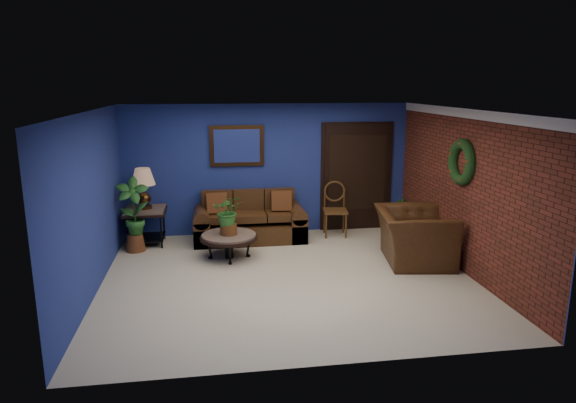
{
  "coord_description": "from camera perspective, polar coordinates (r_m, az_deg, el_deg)",
  "views": [
    {
      "loc": [
        -1.11,
        -7.21,
        2.88
      ],
      "look_at": [
        0.08,
        0.55,
        1.06
      ],
      "focal_mm": 32.0,
      "sensor_mm": 36.0,
      "label": 1
    }
  ],
  "objects": [
    {
      "name": "wreath",
      "position": [
        8.28,
        18.75,
        4.18
      ],
      "size": [
        0.16,
        0.72,
        0.72
      ],
      "primitive_type": "torus",
      "rotation": [
        0.0,
        1.57,
        0.0
      ],
      "color": "black",
      "rests_on": "wall_right_brick"
    },
    {
      "name": "coffee_plant",
      "position": [
        8.53,
        -6.66,
        -1.28
      ],
      "size": [
        0.52,
        0.46,
        0.67
      ],
      "color": "brown",
      "rests_on": "coffee_table"
    },
    {
      "name": "floor_plant",
      "position": [
        9.93,
        11.97,
        -1.72
      ],
      "size": [
        0.41,
        0.36,
        0.77
      ],
      "color": "brown",
      "rests_on": "ground"
    },
    {
      "name": "coffee_table",
      "position": [
        8.65,
        -6.59,
        -4.0
      ],
      "size": [
        0.96,
        0.96,
        0.41
      ],
      "rotation": [
        0.0,
        0.0,
        -0.08
      ],
      "color": "#4E4944",
      "rests_on": "ground"
    },
    {
      "name": "floor",
      "position": [
        7.84,
        0.03,
        -8.48
      ],
      "size": [
        5.5,
        5.5,
        0.0
      ],
      "primitive_type": "plane",
      "color": "beige",
      "rests_on": "ground"
    },
    {
      "name": "armchair",
      "position": [
        8.66,
        13.83,
        -3.78
      ],
      "size": [
        1.34,
        1.48,
        0.86
      ],
      "primitive_type": "imported",
      "rotation": [
        0.0,
        0.0,
        1.42
      ],
      "color": "#412712",
      "rests_on": "ground"
    },
    {
      "name": "wall_left",
      "position": [
        7.57,
        -21.01,
        -0.26
      ],
      "size": [
        0.04,
        5.0,
        2.5
      ],
      "primitive_type": "cube",
      "color": "navy",
      "rests_on": "ground"
    },
    {
      "name": "wall_right_brick",
      "position": [
        8.34,
        19.05,
        1.07
      ],
      "size": [
        0.04,
        5.0,
        2.5
      ],
      "primitive_type": "cube",
      "color": "maroon",
      "rests_on": "ground"
    },
    {
      "name": "side_chair",
      "position": [
        9.9,
        5.24,
        -0.4
      ],
      "size": [
        0.5,
        0.5,
        1.04
      ],
      "rotation": [
        0.0,
        0.0,
        -0.13
      ],
      "color": "#513217",
      "rests_on": "ground"
    },
    {
      "name": "crown_molding",
      "position": [
        8.18,
        19.48,
        9.18
      ],
      "size": [
        0.03,
        5.0,
        0.14
      ],
      "primitive_type": "cube",
      "color": "white",
      "rests_on": "wall_right_brick"
    },
    {
      "name": "ceiling",
      "position": [
        7.3,
        0.03,
        10.08
      ],
      "size": [
        5.5,
        5.0,
        0.02
      ],
      "primitive_type": "cube",
      "color": "silver",
      "rests_on": "wall_back"
    },
    {
      "name": "closet_door",
      "position": [
        10.26,
        7.61,
        2.68
      ],
      "size": [
        1.44,
        0.06,
        2.18
      ],
      "primitive_type": "cube",
      "color": "black",
      "rests_on": "wall_back"
    },
    {
      "name": "wall_back",
      "position": [
        9.91,
        -2.18,
        3.59
      ],
      "size": [
        5.5,
        0.04,
        2.5
      ],
      "primitive_type": "cube",
      "color": "navy",
      "rests_on": "ground"
    },
    {
      "name": "tall_plant",
      "position": [
        9.25,
        -16.8,
        -1.18
      ],
      "size": [
        0.56,
        0.38,
        1.31
      ],
      "color": "brown",
      "rests_on": "ground"
    },
    {
      "name": "table_lamp",
      "position": [
        9.5,
        -15.78,
        1.93
      ],
      "size": [
        0.43,
        0.43,
        0.71
      ],
      "color": "#472B12",
      "rests_on": "end_table"
    },
    {
      "name": "end_table",
      "position": [
        9.63,
        -15.55,
        -1.64
      ],
      "size": [
        0.73,
        0.73,
        0.67
      ],
      "color": "#4E4944",
      "rests_on": "ground"
    },
    {
      "name": "wall_mirror",
      "position": [
        9.75,
        -5.7,
        6.17
      ],
      "size": [
        1.02,
        0.06,
        0.77
      ],
      "primitive_type": "cube",
      "color": "#472B12",
      "rests_on": "wall_back"
    },
    {
      "name": "sofa",
      "position": [
        9.66,
        -4.31,
        -2.44
      ],
      "size": [
        2.06,
        0.89,
        0.92
      ],
      "color": "#412712",
      "rests_on": "ground"
    }
  ]
}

